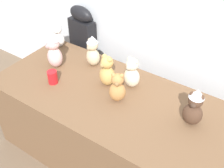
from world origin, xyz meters
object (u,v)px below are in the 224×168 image
Objects in this scene: teddy_bear_blush at (54,50)px; teddy_bear_caramel at (117,88)px; teddy_bear_cream at (132,73)px; teddy_bear_sand at (93,51)px; teddy_bear_cocoa at (194,107)px; display_table at (112,128)px; party_cup_red at (53,77)px; instrument_case at (84,54)px; teddy_bear_snow at (58,36)px; teddy_bear_honey at (107,71)px.

teddy_bear_caramel is at bearing 16.65° from teddy_bear_blush.
teddy_bear_sand is (-0.44, 0.07, 0.02)m from teddy_bear_cream.
teddy_bear_cocoa is at bearing -4.39° from teddy_bear_cream.
teddy_bear_cream is at bearing 74.39° from display_table.
teddy_bear_blush is 1.11× the size of teddy_bear_cocoa.
teddy_bear_cream is at bearing 0.29° from teddy_bear_sand.
teddy_bear_cream is 0.44m from teddy_bear_sand.
party_cup_red is (-0.55, -0.12, -0.06)m from teddy_bear_caramel.
teddy_bear_blush is at bearing -70.44° from instrument_case.
teddy_bear_snow is 0.35m from teddy_bear_blush.
teddy_bear_snow is 0.48m from teddy_bear_sand.
teddy_bear_snow is 0.87× the size of teddy_bear_honey.
teddy_bear_caramel reaches higher than party_cup_red.
teddy_bear_sand is at bearing 120.72° from teddy_bear_caramel.
teddy_bear_cocoa reaches higher than teddy_bear_cream.
teddy_bear_cream is 2.39× the size of party_cup_red.
teddy_bear_blush is 0.33m from teddy_bear_sand.
teddy_bear_snow is 0.77m from teddy_bear_honey.
teddy_bear_cream is 0.64m from party_cup_red.
instrument_case reaches higher than teddy_bear_cocoa.
teddy_bear_blush is (-0.70, 0.07, 0.05)m from teddy_bear_caramel.
teddy_bear_sand reaches higher than teddy_bear_cream.
teddy_bear_cream is (0.05, 0.20, 0.48)m from display_table.
teddy_bear_sand reaches higher than teddy_bear_snow.
teddy_bear_snow is (-0.91, 0.14, -0.01)m from teddy_bear_cream.
teddy_bear_sand is (-0.99, 0.19, -0.00)m from teddy_bear_cocoa.
teddy_bear_caramel is 0.70m from teddy_bear_blush.
teddy_bear_blush is (0.10, -0.50, 0.34)m from instrument_case.
teddy_bear_blush is (-0.64, 0.06, 0.52)m from display_table.
teddy_bear_snow is at bearing 132.36° from teddy_bear_caramel.
display_table is 5.97× the size of teddy_bear_blush.
display_table is 7.27× the size of teddy_bear_honey.
teddy_bear_blush reaches higher than teddy_bear_cocoa.
display_table is 1.03m from teddy_bear_snow.
instrument_case is 0.62m from teddy_bear_blush.
instrument_case reaches higher than teddy_bear_blush.
teddy_bear_cocoa is at bearing -12.12° from instrument_case.
teddy_bear_cream is at bearing 33.48° from teddy_bear_blush.
teddy_bear_honey is (-0.72, 0.03, -0.02)m from teddy_bear_cocoa.
party_cup_red is at bearing -172.01° from teddy_bear_cocoa.
instrument_case is (-0.75, 0.57, 0.18)m from display_table.
instrument_case is at bearing 163.32° from teddy_bear_cream.
display_table is 0.68m from teddy_bear_sand.
teddy_bear_cocoa is at bearing 23.17° from teddy_bear_blush.
party_cup_red is (-1.10, -0.20, -0.09)m from teddy_bear_cocoa.
teddy_bear_cocoa is (1.35, -0.50, 0.32)m from instrument_case.
teddy_bear_cocoa is 0.73m from teddy_bear_honey.
teddy_bear_caramel is 0.85× the size of teddy_bear_sand.
teddy_bear_cream reaches higher than teddy_bear_snow.
instrument_case is 4.59× the size of teddy_bear_snow.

